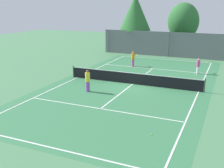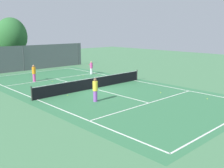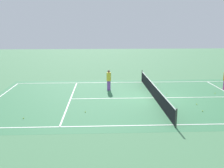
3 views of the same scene
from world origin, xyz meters
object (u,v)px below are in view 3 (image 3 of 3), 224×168
object	(u,v)px
tennis_ball_0	(24,118)
tennis_ball_2	(141,88)
tennis_ball_10	(197,104)
tennis_ball_6	(157,84)
tennis_ball_1	(215,93)
player_2	(109,80)
tennis_ball_8	(166,94)
tennis_ball_3	(85,112)
tennis_ball_7	(203,111)

from	to	relation	value
tennis_ball_0	tennis_ball_2	size ratio (longest dim) A/B	1.00
tennis_ball_2	tennis_ball_10	distance (m)	5.89
tennis_ball_6	tennis_ball_1	bearing A→B (deg)	49.42
tennis_ball_6	player_2	bearing A→B (deg)	-67.03
tennis_ball_1	tennis_ball_8	distance (m)	4.07
tennis_ball_10	tennis_ball_2	bearing A→B (deg)	-146.86
player_2	tennis_ball_1	bearing A→B (deg)	80.18
tennis_ball_3	tennis_ball_6	xyz separation A→B (m)	(-7.66, 6.34, 0.00)
tennis_ball_0	tennis_ball_1	size ratio (longest dim) A/B	1.00
tennis_ball_8	tennis_ball_10	size ratio (longest dim) A/B	1.00
tennis_ball_8	tennis_ball_2	bearing A→B (deg)	-141.65
tennis_ball_6	tennis_ball_7	distance (m)	7.92
player_2	tennis_ball_3	bearing A→B (deg)	-16.71
tennis_ball_3	tennis_ball_10	bearing A→B (deg)	99.55
tennis_ball_3	tennis_ball_7	xyz separation A→B (m)	(0.16, 7.64, 0.00)
tennis_ball_10	player_2	bearing A→B (deg)	-125.79
tennis_ball_0	tennis_ball_10	size ratio (longest dim) A/B	1.00
tennis_ball_0	tennis_ball_7	xyz separation A→B (m)	(-0.81, 11.30, 0.00)
player_2	tennis_ball_8	xyz separation A→B (m)	(1.66, 4.61, -0.87)
tennis_ball_1	tennis_ball_3	size ratio (longest dim) A/B	1.00
tennis_ball_3	tennis_ball_6	distance (m)	9.94
tennis_ball_6	tennis_ball_10	size ratio (longest dim) A/B	1.00
player_2	tennis_ball_2	world-z (taller)	player_2
tennis_ball_8	tennis_ball_10	bearing A→B (deg)	28.42
tennis_ball_6	tennis_ball_2	bearing A→B (deg)	-51.26
tennis_ball_7	tennis_ball_1	bearing A→B (deg)	147.78
tennis_ball_10	tennis_ball_8	bearing A→B (deg)	-151.58
tennis_ball_6	tennis_ball_10	distance (m)	6.51
tennis_ball_1	tennis_ball_6	distance (m)	5.32
tennis_ball_6	tennis_ball_10	xyz separation A→B (m)	(6.35, 1.45, 0.00)
player_2	tennis_ball_8	bearing A→B (deg)	70.21
tennis_ball_2	tennis_ball_0	bearing A→B (deg)	-48.78
tennis_ball_1	tennis_ball_6	bearing A→B (deg)	-130.58
tennis_ball_2	tennis_ball_10	size ratio (longest dim) A/B	1.00
tennis_ball_0	tennis_ball_3	distance (m)	3.79
tennis_ball_0	tennis_ball_10	world-z (taller)	same
tennis_ball_1	tennis_ball_2	bearing A→B (deg)	-109.40
tennis_ball_7	tennis_ball_8	bearing A→B (deg)	-162.49
player_2	tennis_ball_8	distance (m)	4.97
tennis_ball_0	player_2	bearing A→B (deg)	141.15
player_2	tennis_ball_1	distance (m)	8.85
tennis_ball_3	tennis_ball_6	bearing A→B (deg)	140.38
tennis_ball_0	tennis_ball_7	distance (m)	11.33
tennis_ball_0	tennis_ball_6	xyz separation A→B (m)	(-8.63, 10.00, 0.00)
tennis_ball_7	tennis_ball_10	world-z (taller)	same
player_2	tennis_ball_3	world-z (taller)	player_2
tennis_ball_3	player_2	bearing A→B (deg)	163.29
tennis_ball_7	tennis_ball_2	bearing A→B (deg)	-154.40
tennis_ball_2	tennis_ball_10	bearing A→B (deg)	33.14
tennis_ball_1	tennis_ball_6	world-z (taller)	same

